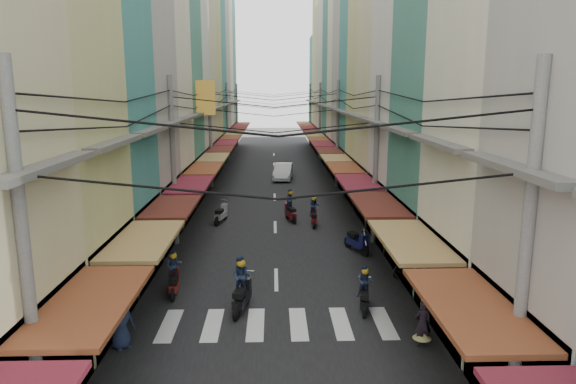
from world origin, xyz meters
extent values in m
plane|color=slate|center=(0.00, 0.00, 0.00)|extent=(160.00, 160.00, 0.00)
cube|color=black|center=(0.00, 20.00, 0.01)|extent=(10.00, 80.00, 0.02)
cube|color=gray|center=(-6.50, 20.00, 0.03)|extent=(3.00, 80.00, 0.06)
cube|color=gray|center=(6.50, 20.00, 0.03)|extent=(3.00, 80.00, 0.06)
cube|color=silver|center=(-3.50, -6.00, 0.03)|extent=(0.55, 2.40, 0.01)
cube|color=silver|center=(-2.10, -6.00, 0.03)|extent=(0.55, 2.40, 0.01)
cube|color=silver|center=(-0.70, -6.00, 0.03)|extent=(0.55, 2.40, 0.01)
cube|color=silver|center=(0.70, -6.00, 0.03)|extent=(0.55, 2.40, 0.01)
cube|color=silver|center=(2.10, -6.00, 0.03)|extent=(0.55, 2.40, 0.01)
cube|color=silver|center=(3.50, -6.00, 0.03)|extent=(0.55, 2.40, 0.01)
cube|color=black|center=(-5.60, -10.98, 1.60)|extent=(1.20, 4.53, 3.20)
cube|color=brown|center=(-4.10, -10.98, 3.00)|extent=(1.80, 4.34, 0.12)
cube|color=#595651|center=(-4.75, -10.98, 6.00)|extent=(0.50, 4.24, 0.15)
cube|color=black|center=(-5.60, -6.27, 1.60)|extent=(1.20, 4.52, 3.20)
cube|color=olive|center=(-4.10, -6.27, 3.00)|extent=(1.80, 4.33, 0.12)
cube|color=#595651|center=(-4.75, -6.27, 6.00)|extent=(0.50, 4.23, 0.15)
cube|color=teal|center=(-8.00, -1.76, 9.62)|extent=(6.00, 4.30, 19.25)
cube|color=black|center=(-5.60, -1.76, 1.60)|extent=(1.20, 4.13, 3.20)
cube|color=#562118|center=(-4.10, -1.76, 3.00)|extent=(1.80, 3.96, 0.12)
cube|color=#595651|center=(-4.75, -1.76, 6.00)|extent=(0.50, 3.87, 0.15)
cube|color=#A39D95|center=(-8.00, 2.96, 10.47)|extent=(6.00, 5.14, 20.93)
cube|color=black|center=(-5.60, 2.96, 1.60)|extent=(1.20, 4.94, 3.20)
cube|color=maroon|center=(-4.10, 2.96, 3.00)|extent=(1.80, 4.73, 0.12)
cube|color=#595651|center=(-4.75, 2.96, 6.00)|extent=(0.50, 4.63, 0.15)
cube|color=beige|center=(-8.00, 8.00, 8.72)|extent=(6.00, 4.95, 17.43)
cube|color=black|center=(-5.60, 8.00, 1.60)|extent=(1.20, 4.75, 3.20)
cube|color=brown|center=(-4.10, 8.00, 3.00)|extent=(1.80, 4.56, 0.12)
cube|color=#595651|center=(-4.75, 8.00, 6.00)|extent=(0.50, 4.46, 0.15)
cube|color=#438271|center=(-8.00, 12.98, 8.16)|extent=(6.00, 4.99, 16.32)
cube|color=black|center=(-5.60, 12.98, 1.60)|extent=(1.20, 4.80, 3.20)
cube|color=olive|center=(-4.10, 12.98, 3.00)|extent=(1.80, 4.60, 0.12)
cube|color=#595651|center=(-4.75, 12.98, 6.00)|extent=(0.50, 4.50, 0.15)
cube|color=silver|center=(-8.00, 17.80, 11.44)|extent=(6.00, 4.65, 22.87)
cube|color=black|center=(-5.60, 17.80, 1.60)|extent=(1.20, 4.46, 3.20)
cube|color=#562118|center=(-4.10, 17.80, 3.00)|extent=(1.80, 4.27, 0.12)
cube|color=#595651|center=(-4.75, 17.80, 6.00)|extent=(0.50, 4.18, 0.15)
cube|color=beige|center=(-8.00, 22.57, 10.29)|extent=(6.00, 4.89, 20.58)
cube|color=black|center=(-5.60, 22.57, 1.60)|extent=(1.20, 4.70, 3.20)
cube|color=maroon|center=(-4.10, 22.57, 3.00)|extent=(1.80, 4.50, 0.12)
cube|color=#595651|center=(-4.75, 22.57, 6.00)|extent=(0.50, 4.40, 0.15)
cube|color=#C2C079|center=(-8.00, 27.27, 9.22)|extent=(6.00, 4.52, 18.44)
cube|color=black|center=(-5.60, 27.27, 1.60)|extent=(1.20, 4.34, 3.20)
cube|color=brown|center=(-4.10, 27.27, 3.00)|extent=(1.80, 4.16, 0.12)
cube|color=#595651|center=(-4.75, 27.27, 6.00)|extent=(0.50, 4.07, 0.15)
cube|color=teal|center=(-8.00, 32.13, 10.31)|extent=(6.00, 5.20, 20.63)
cube|color=black|center=(-5.60, 32.13, 1.60)|extent=(1.20, 4.99, 3.20)
cube|color=olive|center=(-4.10, 32.13, 3.00)|extent=(1.80, 4.78, 0.12)
cube|color=#595651|center=(-4.75, 32.13, 6.00)|extent=(0.50, 4.68, 0.15)
cube|color=#A39D95|center=(-8.00, 37.20, 11.85)|extent=(6.00, 4.94, 23.70)
cube|color=black|center=(-5.60, 37.20, 1.60)|extent=(1.20, 4.74, 3.20)
cube|color=#562118|center=(-4.10, 37.20, 3.00)|extent=(1.80, 4.55, 0.12)
cube|color=#595651|center=(-4.75, 37.20, 6.00)|extent=(0.50, 4.45, 0.15)
cube|color=beige|center=(-8.00, 42.14, 10.56)|extent=(6.00, 4.96, 21.12)
cube|color=black|center=(-5.60, 42.14, 1.60)|extent=(1.20, 4.76, 3.20)
cube|color=maroon|center=(-4.10, 42.14, 3.00)|extent=(1.80, 4.56, 0.12)
cube|color=#595651|center=(-4.75, 42.14, 6.00)|extent=(0.50, 4.46, 0.15)
cube|color=#438271|center=(-8.00, 47.14, 9.95)|extent=(6.00, 5.04, 19.90)
cube|color=black|center=(-5.60, 47.14, 1.60)|extent=(1.20, 4.84, 3.20)
cube|color=brown|center=(-4.10, 47.14, 3.00)|extent=(1.80, 4.64, 0.12)
cube|color=#595651|center=(-4.75, 47.14, 6.00)|extent=(0.50, 4.54, 0.15)
cube|color=#533C12|center=(-4.40, 12.00, 7.00)|extent=(1.20, 0.40, 2.20)
cube|color=black|center=(5.60, -11.40, 1.60)|extent=(1.20, 4.54, 3.20)
cube|color=brown|center=(4.10, -11.40, 3.00)|extent=(1.80, 4.35, 0.12)
cube|color=#595651|center=(4.75, -11.40, 6.00)|extent=(0.50, 4.25, 0.15)
cube|color=black|center=(5.60, -6.55, 1.60)|extent=(1.20, 4.78, 3.20)
cube|color=olive|center=(4.10, -6.55, 3.00)|extent=(1.80, 4.58, 0.12)
cube|color=#595651|center=(4.75, -6.55, 6.00)|extent=(0.50, 4.48, 0.15)
cube|color=#438271|center=(8.00, -1.55, 7.54)|extent=(6.00, 5.03, 15.08)
cube|color=black|center=(5.60, -1.55, 1.60)|extent=(1.20, 4.83, 3.20)
cube|color=#562118|center=(4.10, -1.55, 3.00)|extent=(1.80, 4.63, 0.12)
cube|color=#595651|center=(4.75, -1.55, 6.00)|extent=(0.50, 4.53, 0.15)
cube|color=silver|center=(8.00, 3.36, 10.83)|extent=(6.00, 4.79, 21.66)
cube|color=black|center=(5.60, 3.36, 1.60)|extent=(1.20, 4.60, 3.20)
cube|color=maroon|center=(4.10, 3.36, 3.00)|extent=(1.80, 4.41, 0.12)
cube|color=#595651|center=(4.75, 3.36, 6.00)|extent=(0.50, 4.31, 0.15)
cube|color=beige|center=(8.00, 8.02, 10.37)|extent=(6.00, 4.52, 20.74)
cube|color=black|center=(5.60, 8.02, 1.60)|extent=(1.20, 4.34, 3.20)
cube|color=brown|center=(4.10, 8.02, 3.00)|extent=(1.80, 4.16, 0.12)
cube|color=#595651|center=(4.75, 8.02, 6.00)|extent=(0.50, 4.07, 0.15)
cube|color=#C2C079|center=(8.00, 12.34, 7.06)|extent=(6.00, 4.12, 14.13)
cube|color=black|center=(5.60, 12.34, 1.60)|extent=(1.20, 3.96, 3.20)
cube|color=olive|center=(4.10, 12.34, 3.00)|extent=(1.80, 3.79, 0.12)
cube|color=#595651|center=(4.75, 12.34, 6.00)|extent=(0.50, 3.71, 0.15)
cube|color=teal|center=(8.00, 16.61, 8.84)|extent=(6.00, 4.40, 17.68)
cube|color=black|center=(5.60, 16.61, 1.60)|extent=(1.20, 4.23, 3.20)
cube|color=#562118|center=(4.10, 16.61, 3.00)|extent=(1.80, 4.05, 0.12)
cube|color=#595651|center=(4.75, 16.61, 6.00)|extent=(0.50, 3.96, 0.15)
cube|color=#A39D95|center=(8.00, 21.13, 11.30)|extent=(6.00, 4.64, 22.59)
cube|color=black|center=(5.60, 21.13, 1.60)|extent=(1.20, 4.45, 3.20)
cube|color=maroon|center=(4.10, 21.13, 3.00)|extent=(1.80, 4.26, 0.12)
cube|color=#595651|center=(4.75, 21.13, 6.00)|extent=(0.50, 4.17, 0.15)
cube|color=beige|center=(8.00, 25.45, 10.63)|extent=(6.00, 4.00, 21.25)
cube|color=black|center=(5.60, 25.45, 1.60)|extent=(1.20, 3.84, 3.20)
cube|color=brown|center=(4.10, 25.45, 3.00)|extent=(1.80, 3.68, 0.12)
cube|color=#595651|center=(4.75, 25.45, 6.00)|extent=(0.50, 3.60, 0.15)
cube|color=#438271|center=(8.00, 29.95, 11.16)|extent=(6.00, 5.01, 22.33)
cube|color=black|center=(5.60, 29.95, 1.60)|extent=(1.20, 4.81, 3.20)
cube|color=olive|center=(4.10, 29.95, 3.00)|extent=(1.80, 4.61, 0.12)
cube|color=#595651|center=(4.75, 29.95, 6.00)|extent=(0.50, 4.51, 0.15)
cube|color=silver|center=(8.00, 34.96, 9.86)|extent=(6.00, 5.00, 19.71)
cube|color=black|center=(5.60, 34.96, 1.60)|extent=(1.20, 4.80, 3.20)
cube|color=#562118|center=(4.10, 34.96, 3.00)|extent=(1.80, 4.60, 0.12)
cube|color=#595651|center=(4.75, 34.96, 6.00)|extent=(0.50, 4.50, 0.15)
cube|color=beige|center=(8.00, 39.61, 8.43)|extent=(6.00, 4.32, 16.86)
cube|color=black|center=(5.60, 39.61, 1.60)|extent=(1.20, 4.15, 3.20)
cube|color=maroon|center=(4.10, 39.61, 3.00)|extent=(1.80, 3.97, 0.12)
cube|color=#595651|center=(4.75, 39.61, 6.00)|extent=(0.50, 3.89, 0.15)
cube|color=#C2C079|center=(8.00, 43.94, 9.98)|extent=(6.00, 4.33, 19.96)
cube|color=black|center=(5.60, 43.94, 1.60)|extent=(1.20, 4.16, 3.20)
cube|color=brown|center=(4.10, 43.94, 3.00)|extent=(1.80, 3.99, 0.12)
cube|color=#595651|center=(4.75, 43.94, 6.00)|extent=(0.50, 3.90, 0.15)
cube|color=teal|center=(8.00, 48.54, 7.17)|extent=(6.00, 4.88, 14.34)
cube|color=black|center=(5.60, 48.54, 1.60)|extent=(1.20, 4.68, 3.20)
cube|color=olive|center=(4.10, 48.54, 3.00)|extent=(1.80, 4.49, 0.12)
cube|color=#595651|center=(4.75, 48.54, 6.00)|extent=(0.50, 4.39, 0.15)
cylinder|color=gray|center=(-4.90, -12.00, 4.10)|extent=(0.26, 0.26, 8.20)
cylinder|color=gray|center=(4.90, -12.00, 4.10)|extent=(0.26, 0.26, 8.20)
cylinder|color=gray|center=(-4.90, 3.00, 4.10)|extent=(0.26, 0.26, 8.20)
cylinder|color=gray|center=(4.90, 3.00, 4.10)|extent=(0.26, 0.26, 8.20)
cylinder|color=gray|center=(-4.90, 18.00, 4.10)|extent=(0.26, 0.26, 8.20)
cylinder|color=gray|center=(4.90, 18.00, 4.10)|extent=(0.26, 0.26, 8.20)
cylinder|color=gray|center=(-4.90, 33.00, 4.10)|extent=(0.26, 0.26, 8.20)
cylinder|color=gray|center=(4.90, 33.00, 4.10)|extent=(0.26, 0.26, 8.20)
cylinder|color=gray|center=(-4.90, 48.00, 4.10)|extent=(0.26, 0.26, 8.20)
cylinder|color=gray|center=(4.90, 48.00, 4.10)|extent=(0.26, 0.26, 8.20)
imported|color=silver|center=(0.77, 21.30, 0.00)|extent=(4.98, 2.38, 1.70)
imported|color=black|center=(5.50, -1.83, 0.00)|extent=(1.75, 1.17, 1.13)
cylinder|color=black|center=(-1.20, -4.25, 0.28)|extent=(0.11, 0.56, 0.56)
cylinder|color=black|center=(-1.20, -5.66, 0.28)|extent=(0.11, 0.56, 0.56)
cube|color=black|center=(-1.20, -4.96, 0.46)|extent=(0.37, 1.25, 0.30)
cube|color=black|center=(-1.20, -5.23, 0.78)|extent=(0.35, 0.60, 0.20)
cube|color=black|center=(-1.20, -4.36, 0.70)|extent=(0.33, 0.30, 0.60)
imported|color=#1E2A47|center=(-1.20, -4.96, 0.60)|extent=(0.57, 0.41, 1.44)
sphere|color=#C39317|center=(-1.20, -4.96, 1.68)|extent=(0.30, 0.30, 0.30)
cylinder|color=black|center=(2.17, 6.85, 0.26)|extent=(0.10, 0.51, 0.51)
cylinder|color=black|center=(2.17, 5.57, 0.26)|extent=(0.10, 0.51, 0.51)
cube|color=maroon|center=(2.17, 6.21, 0.41)|extent=(0.33, 1.13, 0.28)
cube|color=black|center=(2.17, 5.97, 0.71)|extent=(0.31, 0.54, 0.18)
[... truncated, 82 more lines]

